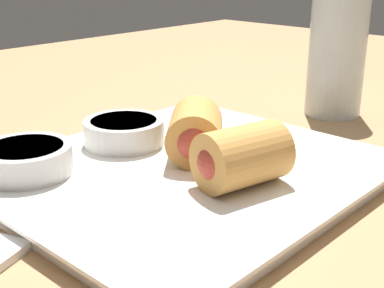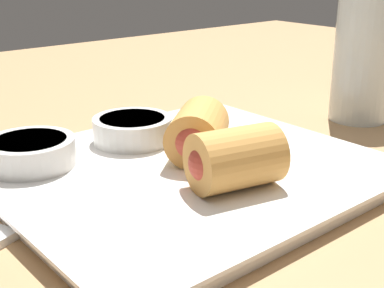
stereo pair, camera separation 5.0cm
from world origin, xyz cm
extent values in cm
cube|color=#A87F54|center=(0.00, 0.00, 1.00)|extent=(180.00, 140.00, 2.00)
cube|color=white|center=(0.37, -0.32, 2.60)|extent=(28.74, 25.38, 1.20)
cube|color=white|center=(0.37, -0.32, 3.35)|extent=(29.89, 26.40, 0.30)
cylinder|color=#D19347|center=(1.91, 0.76, 5.77)|extent=(7.81, 7.57, 4.53)
sphere|color=#B23D2D|center=(-0.02, -0.85, 5.77)|extent=(2.95, 2.95, 2.95)
cylinder|color=#D19347|center=(0.32, -5.68, 5.77)|extent=(7.26, 5.88, 4.53)
sphere|color=#B23D2D|center=(-2.13, -5.11, 5.77)|extent=(2.95, 2.95, 2.95)
cylinder|color=silver|center=(-0.12, 7.68, 4.62)|extent=(7.22, 7.22, 2.24)
cylinder|color=#DBBC89|center=(-0.12, 7.68, 5.54)|extent=(5.92, 5.92, 0.40)
cylinder|color=silver|center=(-9.67, 8.01, 4.62)|extent=(7.22, 7.22, 2.24)
cylinder|color=#477038|center=(-9.67, 8.01, 5.54)|extent=(5.92, 5.92, 0.40)
cylinder|color=silver|center=(26.06, 1.17, 8.89)|extent=(6.36, 6.36, 13.77)
camera|label=1|loc=(-29.23, -27.78, 19.80)|focal=50.00mm
camera|label=2|loc=(-25.60, -31.23, 19.80)|focal=50.00mm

